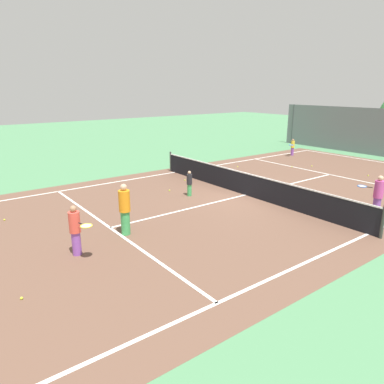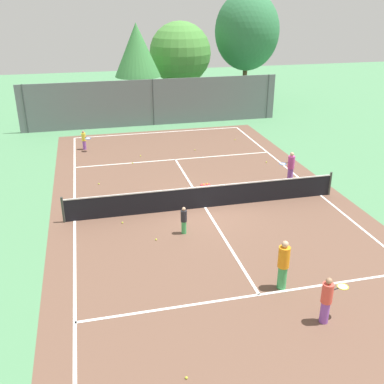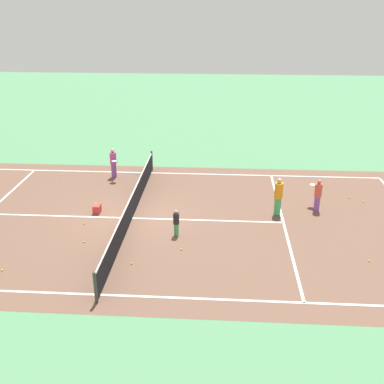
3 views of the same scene
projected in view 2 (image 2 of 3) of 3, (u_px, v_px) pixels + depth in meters
name	position (u px, v px, depth m)	size (l,w,h in m)	color
ground_plane	(205.00, 207.00, 19.50)	(80.00, 80.00, 0.00)	#4C8456
court_surface	(205.00, 207.00, 19.49)	(13.00, 25.00, 0.01)	brown
tennis_net	(205.00, 197.00, 19.29)	(11.90, 0.10, 1.10)	#333833
perimeter_fence	(153.00, 103.00, 31.34)	(18.00, 0.12, 3.20)	slate
tree_0	(180.00, 53.00, 35.02)	(4.78, 4.78, 6.72)	brown
tree_1	(247.00, 31.00, 36.39)	(5.14, 5.62, 8.88)	brown
tree_2	(137.00, 50.00, 31.77)	(3.29, 3.29, 6.75)	brown
player_0	(84.00, 140.00, 26.63)	(0.58, 0.81, 1.14)	purple
player_1	(283.00, 264.00, 13.79)	(0.36, 0.36, 1.68)	#3FA559
player_2	(327.00, 299.00, 12.36)	(0.90, 0.49, 1.46)	purple
player_3	(291.00, 167.00, 21.84)	(0.91, 0.57, 1.54)	purple
player_4	(184.00, 220.00, 17.16)	(0.24, 0.24, 1.11)	#3FA559
ball_crate	(206.00, 188.00, 20.97)	(0.42, 0.30, 0.43)	red
tennis_ball_0	(133.00, 163.00, 24.58)	(0.07, 0.07, 0.07)	#CCE533
tennis_ball_1	(150.00, 198.00, 20.30)	(0.07, 0.07, 0.07)	#CCE533
tennis_ball_2	(235.00, 140.00, 28.61)	(0.07, 0.07, 0.07)	#CCE533
tennis_ball_3	(99.00, 184.00, 21.87)	(0.07, 0.07, 0.07)	#CCE533
tennis_ball_4	(195.00, 150.00, 26.67)	(0.07, 0.07, 0.07)	#CCE533
tennis_ball_5	(181.00, 191.00, 21.01)	(0.07, 0.07, 0.07)	#CCE533
tennis_ball_7	(122.00, 223.00, 18.12)	(0.07, 0.07, 0.07)	#CCE533
tennis_ball_8	(266.00, 162.00, 24.73)	(0.07, 0.07, 0.07)	#CCE533
tennis_ball_9	(307.00, 190.00, 21.21)	(0.07, 0.07, 0.07)	#CCE533
tennis_ball_10	(156.00, 239.00, 16.86)	(0.07, 0.07, 0.07)	#CCE533
tennis_ball_12	(141.00, 156.00, 25.70)	(0.07, 0.07, 0.07)	#CCE533
tennis_ball_13	(186.00, 378.00, 10.75)	(0.07, 0.07, 0.07)	#CCE533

